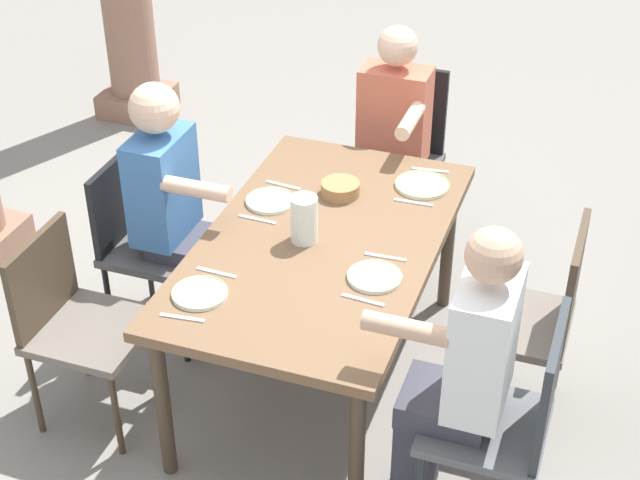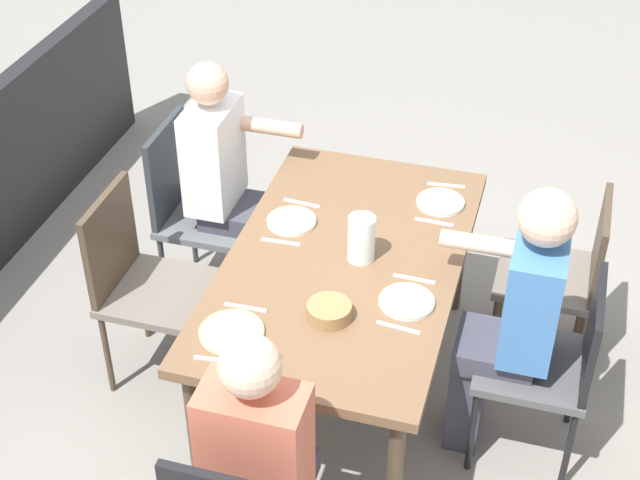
{
  "view_description": "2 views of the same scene",
  "coord_description": "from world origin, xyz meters",
  "px_view_note": "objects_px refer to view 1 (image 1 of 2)",
  "views": [
    {
      "loc": [
        -3.11,
        -1.09,
        2.96
      ],
      "look_at": [
        -0.05,
        -0.01,
        0.78
      ],
      "focal_mm": 54.5,
      "sensor_mm": 36.0,
      "label": 1
    },
    {
      "loc": [
        2.97,
        0.76,
        3.12
      ],
      "look_at": [
        0.06,
        -0.08,
        0.88
      ],
      "focal_mm": 53.16,
      "sensor_mm": 36.0,
      "label": 2
    }
  ],
  "objects_px": {
    "chair_west_south": "(511,415)",
    "plate_1": "(374,277)",
    "dining_table": "(321,254)",
    "plate_0": "(200,293)",
    "plate_2": "(270,201)",
    "bread_basket": "(340,189)",
    "plate_3": "(422,185)",
    "chair_mid_south": "(537,312)",
    "chair_mid_north": "(145,235)",
    "diner_woman_green": "(461,370)",
    "chair_head_east": "(399,148)",
    "chair_west_north": "(74,316)",
    "water_pitcher": "(304,221)",
    "diner_man_white": "(390,144)",
    "diner_guest_third": "(177,209)"
  },
  "relations": [
    {
      "from": "chair_west_north",
      "to": "dining_table",
      "type": "bearing_deg",
      "value": -59.8
    },
    {
      "from": "diner_woman_green",
      "to": "water_pitcher",
      "type": "xyz_separation_m",
      "value": [
        0.49,
        0.77,
        0.16
      ]
    },
    {
      "from": "chair_mid_south",
      "to": "plate_3",
      "type": "bearing_deg",
      "value": 53.37
    },
    {
      "from": "chair_mid_north",
      "to": "diner_man_white",
      "type": "height_order",
      "value": "diner_man_white"
    },
    {
      "from": "plate_0",
      "to": "plate_3",
      "type": "xyz_separation_m",
      "value": [
        1.06,
        -0.59,
        -0.0
      ]
    },
    {
      "from": "diner_woman_green",
      "to": "plate_2",
      "type": "relative_size",
      "value": 5.86
    },
    {
      "from": "dining_table",
      "to": "water_pitcher",
      "type": "bearing_deg",
      "value": 113.16
    },
    {
      "from": "diner_woman_green",
      "to": "plate_0",
      "type": "height_order",
      "value": "diner_woman_green"
    },
    {
      "from": "water_pitcher",
      "to": "bread_basket",
      "type": "relative_size",
      "value": 1.18
    },
    {
      "from": "chair_west_south",
      "to": "dining_table",
      "type": "bearing_deg",
      "value": 60.03
    },
    {
      "from": "chair_west_south",
      "to": "chair_head_east",
      "type": "height_order",
      "value": "chair_head_east"
    },
    {
      "from": "diner_guest_third",
      "to": "chair_mid_south",
      "type": "bearing_deg",
      "value": -89.89
    },
    {
      "from": "chair_west_north",
      "to": "chair_mid_south",
      "type": "distance_m",
      "value": 1.88
    },
    {
      "from": "chair_mid_south",
      "to": "plate_3",
      "type": "xyz_separation_m",
      "value": [
        0.45,
        0.61,
        0.22
      ]
    },
    {
      "from": "plate_2",
      "to": "bread_basket",
      "type": "bearing_deg",
      "value": -58.31
    },
    {
      "from": "chair_west_north",
      "to": "plate_3",
      "type": "xyz_separation_m",
      "value": [
        1.07,
        -1.17,
        0.26
      ]
    },
    {
      "from": "diner_man_white",
      "to": "chair_mid_north",
      "type": "bearing_deg",
      "value": 136.25
    },
    {
      "from": "chair_west_south",
      "to": "diner_guest_third",
      "type": "relative_size",
      "value": 0.73
    },
    {
      "from": "diner_woman_green",
      "to": "plate_2",
      "type": "distance_m",
      "value": 1.24
    },
    {
      "from": "plate_1",
      "to": "plate_3",
      "type": "bearing_deg",
      "value": 0.06
    },
    {
      "from": "chair_west_south",
      "to": "plate_1",
      "type": "bearing_deg",
      "value": 61.78
    },
    {
      "from": "dining_table",
      "to": "chair_west_north",
      "type": "bearing_deg",
      "value": 120.2
    },
    {
      "from": "plate_3",
      "to": "water_pitcher",
      "type": "relative_size",
      "value": 1.22
    },
    {
      "from": "plate_2",
      "to": "chair_mid_south",
      "type": "bearing_deg",
      "value": -94.9
    },
    {
      "from": "chair_west_north",
      "to": "plate_3",
      "type": "height_order",
      "value": "chair_west_north"
    },
    {
      "from": "chair_west_north",
      "to": "diner_woman_green",
      "type": "height_order",
      "value": "diner_woman_green"
    },
    {
      "from": "chair_west_north",
      "to": "diner_man_white",
      "type": "xyz_separation_m",
      "value": [
        1.54,
        -0.89,
        0.17
      ]
    },
    {
      "from": "plate_0",
      "to": "plate_2",
      "type": "distance_m",
      "value": 0.71
    },
    {
      "from": "diner_woman_green",
      "to": "plate_3",
      "type": "distance_m",
      "value": 1.15
    },
    {
      "from": "chair_mid_south",
      "to": "plate_3",
      "type": "relative_size",
      "value": 3.8
    },
    {
      "from": "dining_table",
      "to": "bread_basket",
      "type": "bearing_deg",
      "value": 6.06
    },
    {
      "from": "diner_man_white",
      "to": "bread_basket",
      "type": "relative_size",
      "value": 7.44
    },
    {
      "from": "plate_0",
      "to": "plate_1",
      "type": "distance_m",
      "value": 0.67
    },
    {
      "from": "diner_man_white",
      "to": "diner_guest_third",
      "type": "relative_size",
      "value": 0.98
    },
    {
      "from": "plate_0",
      "to": "plate_1",
      "type": "xyz_separation_m",
      "value": [
        0.32,
        -0.59,
        -0.0
      ]
    },
    {
      "from": "plate_2",
      "to": "bread_basket",
      "type": "height_order",
      "value": "bread_basket"
    },
    {
      "from": "plate_2",
      "to": "plate_3",
      "type": "bearing_deg",
      "value": -59.14
    },
    {
      "from": "bread_basket",
      "to": "plate_3",
      "type": "bearing_deg",
      "value": -59.84
    },
    {
      "from": "chair_west_south",
      "to": "plate_1",
      "type": "height_order",
      "value": "chair_west_south"
    },
    {
      "from": "diner_woman_green",
      "to": "chair_mid_south",
      "type": "bearing_deg",
      "value": -17.08
    },
    {
      "from": "plate_1",
      "to": "chair_mid_south",
      "type": "bearing_deg",
      "value": -64.93
    },
    {
      "from": "chair_mid_north",
      "to": "plate_1",
      "type": "bearing_deg",
      "value": -103.66
    },
    {
      "from": "plate_1",
      "to": "water_pitcher",
      "type": "relative_size",
      "value": 1.08
    },
    {
      "from": "chair_west_south",
      "to": "plate_0",
      "type": "distance_m",
      "value": 1.22
    },
    {
      "from": "chair_west_north",
      "to": "plate_2",
      "type": "bearing_deg",
      "value": -39.24
    },
    {
      "from": "chair_mid_south",
      "to": "diner_woman_green",
      "type": "bearing_deg",
      "value": 162.92
    },
    {
      "from": "chair_west_north",
      "to": "chair_mid_north",
      "type": "relative_size",
      "value": 0.98
    },
    {
      "from": "diner_guest_third",
      "to": "plate_1",
      "type": "bearing_deg",
      "value": -105.89
    },
    {
      "from": "chair_head_east",
      "to": "plate_1",
      "type": "bearing_deg",
      "value": -168.63
    },
    {
      "from": "chair_west_south",
      "to": "diner_woman_green",
      "type": "height_order",
      "value": "diner_woman_green"
    }
  ]
}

